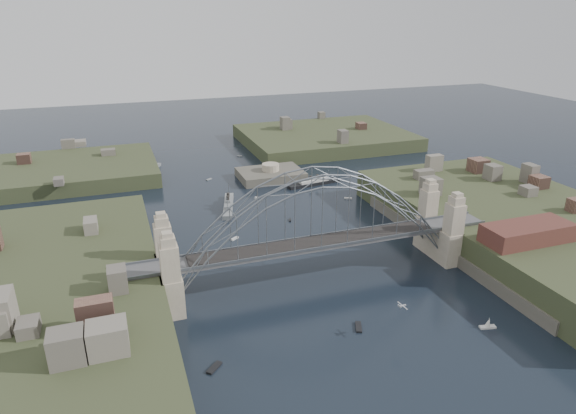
# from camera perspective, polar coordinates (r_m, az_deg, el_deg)

# --- Properties ---
(ground) EXTENTS (500.00, 500.00, 0.00)m
(ground) POSITION_cam_1_polar(r_m,az_deg,el_deg) (112.73, 3.09, -7.90)
(ground) COLOR black
(ground) RESTS_ON ground
(bridge) EXTENTS (84.00, 13.80, 24.60)m
(bridge) POSITION_cam_1_polar(r_m,az_deg,el_deg) (107.25, 3.22, -2.14)
(bridge) COLOR #515254
(bridge) RESTS_ON ground
(shore_west) EXTENTS (50.50, 90.00, 12.00)m
(shore_west) POSITION_cam_1_polar(r_m,az_deg,el_deg) (106.58, -27.32, -11.17)
(shore_west) COLOR #333B20
(shore_west) RESTS_ON ground
(shore_east) EXTENTS (50.50, 90.00, 12.00)m
(shore_east) POSITION_cam_1_polar(r_m,az_deg,el_deg) (142.13, 25.02, -2.69)
(shore_east) COLOR #333B20
(shore_east) RESTS_ON ground
(headland_nw) EXTENTS (60.00, 45.00, 9.00)m
(headland_nw) POSITION_cam_1_polar(r_m,az_deg,el_deg) (194.05, -23.61, 3.21)
(headland_nw) COLOR #333B20
(headland_nw) RESTS_ON ground
(headland_ne) EXTENTS (70.00, 55.00, 9.50)m
(headland_ne) POSITION_cam_1_polar(r_m,az_deg,el_deg) (225.82, 4.17, 7.39)
(headland_ne) COLOR #333B20
(headland_ne) RESTS_ON ground
(fort_island) EXTENTS (22.00, 16.00, 9.40)m
(fort_island) POSITION_cam_1_polar(r_m,az_deg,el_deg) (177.16, -1.98, 3.13)
(fort_island) COLOR #4D493E
(fort_island) RESTS_ON ground
(wharf_shed) EXTENTS (20.00, 8.00, 4.00)m
(wharf_shed) POSITION_cam_1_polar(r_m,az_deg,el_deg) (121.24, 25.52, -2.65)
(wharf_shed) COLOR #592D26
(wharf_shed) RESTS_ON shore_east
(finger_pier) EXTENTS (4.00, 22.00, 1.40)m
(finger_pier) POSITION_cam_1_polar(r_m,az_deg,el_deg) (113.47, 27.82, -9.99)
(finger_pier) COLOR #515254
(finger_pier) RESTS_ON ground
(naval_cruiser_near) EXTENTS (7.55, 19.33, 5.80)m
(naval_cruiser_near) POSITION_cam_1_polar(r_m,az_deg,el_deg) (151.15, -6.78, 0.22)
(naval_cruiser_near) COLOR gray
(naval_cruiser_near) RESTS_ON ground
(naval_cruiser_far) EXTENTS (9.75, 13.75, 5.05)m
(naval_cruiser_far) POSITION_cam_1_polar(r_m,az_deg,el_deg) (191.92, -15.47, 4.15)
(naval_cruiser_far) COLOR gray
(naval_cruiser_far) RESTS_ON ground
(ocean_liner) EXTENTS (19.34, 5.39, 4.70)m
(ocean_liner) POSITION_cam_1_polar(r_m,az_deg,el_deg) (170.42, 2.96, 2.75)
(ocean_liner) COLOR black
(ocean_liner) RESTS_ON ground
(aeroplane) EXTENTS (1.52, 2.82, 0.41)m
(aeroplane) POSITION_cam_1_polar(r_m,az_deg,el_deg) (92.78, 12.78, -10.88)
(aeroplane) COLOR silver
(small_boat_a) EXTENTS (2.42, 1.97, 0.45)m
(small_boat_a) POSITION_cam_1_polar(r_m,az_deg,el_deg) (130.79, -6.08, -3.58)
(small_boat_a) COLOR silver
(small_boat_a) RESTS_ON ground
(small_boat_b) EXTENTS (1.12, 1.87, 0.45)m
(small_boat_b) POSITION_cam_1_polar(r_m,az_deg,el_deg) (141.25, 0.23, -1.51)
(small_boat_b) COLOR silver
(small_boat_b) RESTS_ON ground
(small_boat_c) EXTENTS (2.29, 3.47, 0.45)m
(small_boat_c) POSITION_cam_1_polar(r_m,az_deg,el_deg) (96.98, 8.00, -13.35)
(small_boat_c) COLOR silver
(small_boat_c) RESTS_ON ground
(small_boat_d) EXTENTS (2.49, 1.73, 0.45)m
(small_boat_d) POSITION_cam_1_polar(r_m,az_deg,el_deg) (158.84, 6.83, 0.99)
(small_boat_d) COLOR silver
(small_boat_d) RESTS_ON ground
(small_boat_e) EXTENTS (2.24, 3.95, 2.38)m
(small_boat_e) POSITION_cam_1_polar(r_m,az_deg,el_deg) (158.48, -17.19, 0.29)
(small_boat_e) COLOR silver
(small_boat_e) RESTS_ON ground
(small_boat_f) EXTENTS (1.62, 0.81, 1.43)m
(small_boat_f) POSITION_cam_1_polar(r_m,az_deg,el_deg) (157.95, -3.60, 1.04)
(small_boat_f) COLOR silver
(small_boat_f) RESTS_ON ground
(small_boat_g) EXTENTS (3.19, 1.59, 2.38)m
(small_boat_g) POSITION_cam_1_polar(r_m,az_deg,el_deg) (102.70, 21.74, -12.28)
(small_boat_g) COLOR silver
(small_boat_g) RESTS_ON ground
(small_boat_h) EXTENTS (2.27, 1.94, 0.45)m
(small_boat_h) POSITION_cam_1_polar(r_m,az_deg,el_deg) (177.77, -8.95, 3.11)
(small_boat_h) COLOR silver
(small_boat_h) RESTS_ON ground
(small_boat_i) EXTENTS (2.51, 1.45, 2.38)m
(small_boat_i) POSITION_cam_1_polar(r_m,az_deg,el_deg) (134.64, 10.84, -2.77)
(small_boat_i) COLOR silver
(small_boat_i) RESTS_ON ground
(small_boat_j) EXTENTS (3.06, 3.03, 0.45)m
(small_boat_j) POSITION_cam_1_polar(r_m,az_deg,el_deg) (87.81, -8.36, -17.60)
(small_boat_j) COLOR silver
(small_boat_j) RESTS_ON ground
(small_boat_k) EXTENTS (2.09, 1.88, 0.45)m
(small_boat_k) POSITION_cam_1_polar(r_m,az_deg,el_deg) (205.45, -5.52, 5.77)
(small_boat_k) COLOR silver
(small_boat_k) RESTS_ON ground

